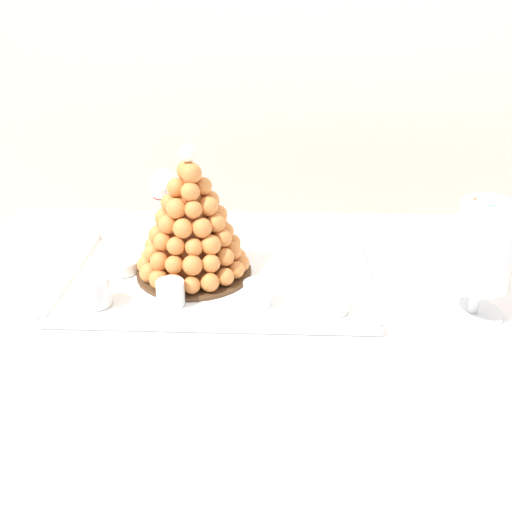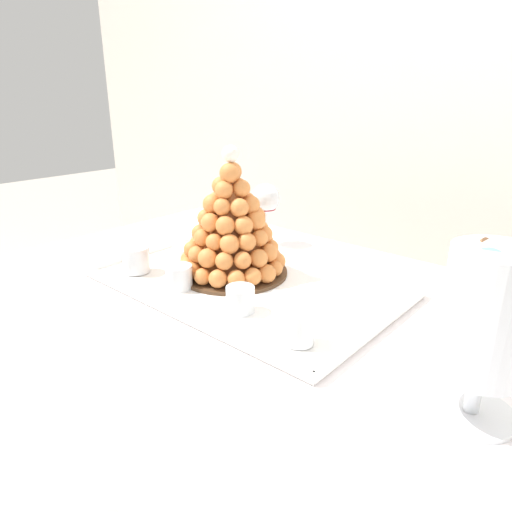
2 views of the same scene
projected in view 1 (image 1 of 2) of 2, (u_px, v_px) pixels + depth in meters
The scene contains 11 objects.
backdrop_wall at pixel (301, 4), 2.04m from camera, with size 4.80×0.10×2.50m, color silver.
buffet_table at pixel (307, 335), 1.27m from camera, with size 1.63×0.93×0.74m.
serving_tray at pixel (219, 279), 1.27m from camera, with size 0.66×0.42×0.02m.
croquembouche at pixel (192, 227), 1.24m from camera, with size 0.25×0.25×0.29m.
dessert_cup_left at pixel (95, 292), 1.16m from camera, with size 0.06×0.06×0.06m.
dessert_cup_mid_left at pixel (171, 294), 1.16m from camera, with size 0.06×0.06×0.05m.
dessert_cup_centre at pixel (257, 294), 1.16m from camera, with size 0.06×0.06×0.05m.
dessert_cup_mid_right at pixel (336, 300), 1.14m from camera, with size 0.05×0.05×0.06m.
creme_brulee_ramekin at pixel (122, 264), 1.30m from camera, with size 0.09×0.09×0.03m.
macaron_goblet at pixel (485, 248), 1.09m from camera, with size 0.12×0.12×0.24m.
wine_glass at pixel (164, 187), 1.46m from camera, with size 0.08×0.08×0.17m.
Camera 1 is at (-0.07, -1.07, 1.35)m, focal length 40.60 mm.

